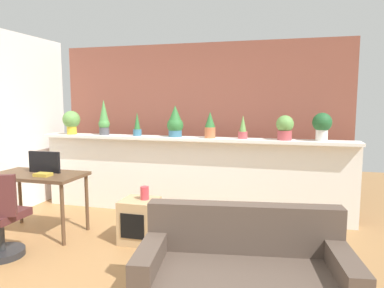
{
  "coord_description": "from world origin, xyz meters",
  "views": [
    {
      "loc": [
        1.35,
        -2.82,
        1.63
      ],
      "look_at": [
        0.22,
        1.36,
        1.1
      ],
      "focal_mm": 33.36,
      "sensor_mm": 36.0,
      "label": 1
    }
  ],
  "objects_px": {
    "potted_plant_7": "(322,125)",
    "side_cube_shelf": "(139,221)",
    "vase_on_shelf": "(145,193)",
    "potted_plant_4": "(210,125)",
    "potted_plant_5": "(243,128)",
    "potted_plant_6": "(285,127)",
    "desk": "(38,180)",
    "potted_plant_0": "(71,121)",
    "tv_monitor": "(44,162)",
    "couch": "(244,280)",
    "potted_plant_3": "(175,122)",
    "book_on_desk": "(43,175)",
    "potted_plant_2": "(137,126)",
    "potted_plant_1": "(104,119)"
  },
  "relations": [
    {
      "from": "potted_plant_7",
      "to": "desk",
      "type": "bearing_deg",
      "value": -160.41
    },
    {
      "from": "side_cube_shelf",
      "to": "vase_on_shelf",
      "type": "xyz_separation_m",
      "value": [
        0.06,
        0.03,
        0.33
      ]
    },
    {
      "from": "potted_plant_4",
      "to": "couch",
      "type": "distance_m",
      "value": 2.54
    },
    {
      "from": "desk",
      "to": "tv_monitor",
      "type": "xyz_separation_m",
      "value": [
        0.04,
        0.08,
        0.22
      ]
    },
    {
      "from": "potted_plant_4",
      "to": "potted_plant_3",
      "type": "bearing_deg",
      "value": 175.21
    },
    {
      "from": "desk",
      "to": "side_cube_shelf",
      "type": "distance_m",
      "value": 1.36
    },
    {
      "from": "potted_plant_2",
      "to": "potted_plant_6",
      "type": "xyz_separation_m",
      "value": [
        2.09,
        -0.03,
        0.02
      ]
    },
    {
      "from": "side_cube_shelf",
      "to": "couch",
      "type": "xyz_separation_m",
      "value": [
        1.34,
        -1.12,
        0.03
      ]
    },
    {
      "from": "potted_plant_7",
      "to": "desk",
      "type": "relative_size",
      "value": 0.33
    },
    {
      "from": "potted_plant_2",
      "to": "potted_plant_4",
      "type": "xyz_separation_m",
      "value": [
        1.1,
        -0.04,
        0.03
      ]
    },
    {
      "from": "potted_plant_1",
      "to": "desk",
      "type": "relative_size",
      "value": 0.48
    },
    {
      "from": "potted_plant_0",
      "to": "potted_plant_1",
      "type": "bearing_deg",
      "value": 5.5
    },
    {
      "from": "side_cube_shelf",
      "to": "book_on_desk",
      "type": "relative_size",
      "value": 2.71
    },
    {
      "from": "potted_plant_3",
      "to": "potted_plant_7",
      "type": "xyz_separation_m",
      "value": [
        1.96,
        -0.02,
        0.0
      ]
    },
    {
      "from": "potted_plant_0",
      "to": "potted_plant_5",
      "type": "xyz_separation_m",
      "value": [
        2.6,
        0.06,
        -0.07
      ]
    },
    {
      "from": "potted_plant_3",
      "to": "tv_monitor",
      "type": "bearing_deg",
      "value": -139.8
    },
    {
      "from": "potted_plant_5",
      "to": "book_on_desk",
      "type": "height_order",
      "value": "potted_plant_5"
    },
    {
      "from": "potted_plant_1",
      "to": "side_cube_shelf",
      "type": "height_order",
      "value": "potted_plant_1"
    },
    {
      "from": "desk",
      "to": "vase_on_shelf",
      "type": "distance_m",
      "value": 1.35
    },
    {
      "from": "potted_plant_4",
      "to": "potted_plant_7",
      "type": "height_order",
      "value": "potted_plant_4"
    },
    {
      "from": "potted_plant_0",
      "to": "potted_plant_4",
      "type": "height_order",
      "value": "potted_plant_4"
    },
    {
      "from": "side_cube_shelf",
      "to": "potted_plant_7",
      "type": "bearing_deg",
      "value": 28.53
    },
    {
      "from": "potted_plant_4",
      "to": "vase_on_shelf",
      "type": "xyz_separation_m",
      "value": [
        -0.53,
        -1.06,
        -0.72
      ]
    },
    {
      "from": "potted_plant_5",
      "to": "couch",
      "type": "distance_m",
      "value": 2.46
    },
    {
      "from": "potted_plant_5",
      "to": "potted_plant_6",
      "type": "xyz_separation_m",
      "value": [
        0.55,
        -0.03,
        0.03
      ]
    },
    {
      "from": "potted_plant_3",
      "to": "potted_plant_4",
      "type": "bearing_deg",
      "value": -4.79
    },
    {
      "from": "potted_plant_5",
      "to": "couch",
      "type": "relative_size",
      "value": 0.19
    },
    {
      "from": "potted_plant_4",
      "to": "desk",
      "type": "distance_m",
      "value": 2.3
    },
    {
      "from": "potted_plant_3",
      "to": "potted_plant_6",
      "type": "xyz_separation_m",
      "value": [
        1.51,
        -0.04,
        -0.04
      ]
    },
    {
      "from": "desk",
      "to": "potted_plant_3",
      "type": "bearing_deg",
      "value": 41.36
    },
    {
      "from": "potted_plant_4",
      "to": "couch",
      "type": "bearing_deg",
      "value": -71.24
    },
    {
      "from": "tv_monitor",
      "to": "couch",
      "type": "xyz_separation_m",
      "value": [
        2.59,
        -1.13,
        -0.6
      ]
    },
    {
      "from": "potted_plant_0",
      "to": "potted_plant_7",
      "type": "distance_m",
      "value": 3.6
    },
    {
      "from": "potted_plant_4",
      "to": "potted_plant_6",
      "type": "height_order",
      "value": "potted_plant_4"
    },
    {
      "from": "potted_plant_2",
      "to": "side_cube_shelf",
      "type": "height_order",
      "value": "potted_plant_2"
    },
    {
      "from": "potted_plant_0",
      "to": "tv_monitor",
      "type": "distance_m",
      "value": 1.19
    },
    {
      "from": "potted_plant_2",
      "to": "potted_plant_4",
      "type": "height_order",
      "value": "potted_plant_4"
    },
    {
      "from": "potted_plant_7",
      "to": "vase_on_shelf",
      "type": "bearing_deg",
      "value": -151.37
    },
    {
      "from": "potted_plant_1",
      "to": "desk",
      "type": "distance_m",
      "value": 1.4
    },
    {
      "from": "potted_plant_2",
      "to": "potted_plant_7",
      "type": "height_order",
      "value": "potted_plant_7"
    },
    {
      "from": "desk",
      "to": "vase_on_shelf",
      "type": "bearing_deg",
      "value": 4.37
    },
    {
      "from": "vase_on_shelf",
      "to": "potted_plant_2",
      "type": "bearing_deg",
      "value": 117.25
    },
    {
      "from": "potted_plant_7",
      "to": "side_cube_shelf",
      "type": "bearing_deg",
      "value": -151.47
    },
    {
      "from": "tv_monitor",
      "to": "potted_plant_6",
      "type": "bearing_deg",
      "value": 20.94
    },
    {
      "from": "potted_plant_0",
      "to": "couch",
      "type": "height_order",
      "value": "potted_plant_0"
    },
    {
      "from": "potted_plant_4",
      "to": "side_cube_shelf",
      "type": "relative_size",
      "value": 0.72
    },
    {
      "from": "potted_plant_7",
      "to": "vase_on_shelf",
      "type": "xyz_separation_m",
      "value": [
        -1.98,
        -1.08,
        -0.75
      ]
    },
    {
      "from": "potted_plant_7",
      "to": "desk",
      "type": "height_order",
      "value": "potted_plant_7"
    },
    {
      "from": "tv_monitor",
      "to": "book_on_desk",
      "type": "distance_m",
      "value": 0.25
    },
    {
      "from": "potted_plant_1",
      "to": "book_on_desk",
      "type": "height_order",
      "value": "potted_plant_1"
    }
  ]
}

